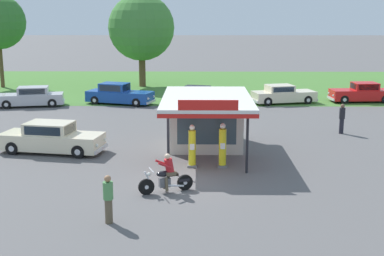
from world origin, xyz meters
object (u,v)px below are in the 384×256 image
object	(u,v)px
featured_classic_sedan	(52,139)
motorcycle_with_rider	(167,176)
parked_car_second_row_spare	(362,93)
bystander_admiring_sedan	(342,118)
gas_pump_offside	(223,147)
parked_car_back_row_centre	(31,97)
bystander_standing_back_lot	(108,198)
parked_car_back_row_centre_left	(119,95)
parked_car_back_row_right	(198,97)
parked_car_back_row_centre_right	(283,95)
gas_pump_nearside	(192,148)

from	to	relation	value
featured_classic_sedan	motorcycle_with_rider	bearing A→B (deg)	-43.68
parked_car_second_row_spare	bystander_admiring_sedan	distance (m)	12.14
motorcycle_with_rider	bystander_admiring_sedan	xyz separation A→B (m)	(9.68, 10.35, 0.29)
motorcycle_with_rider	bystander_admiring_sedan	size ratio (longest dim) A/B	1.20
gas_pump_offside	parked_car_back_row_centre	distance (m)	20.94
featured_classic_sedan	bystander_standing_back_lot	distance (m)	10.08
parked_car_back_row_centre	parked_car_back_row_centre_left	bearing A→B (deg)	10.32
parked_car_back_row_right	parked_car_back_row_centre_left	distance (m)	6.21
parked_car_back_row_right	parked_car_back_row_centre_right	world-z (taller)	parked_car_back_row_right
parked_car_second_row_spare	bystander_standing_back_lot	distance (m)	29.43
parked_car_back_row_centre_right	bystander_admiring_sedan	bearing A→B (deg)	-80.41
gas_pump_offside	featured_classic_sedan	distance (m)	8.94
gas_pump_offside	parked_car_back_row_centre	size ratio (longest dim) A/B	0.39
parked_car_back_row_right	parked_car_back_row_centre_right	size ratio (longest dim) A/B	0.99
parked_car_second_row_spare	parked_car_back_row_centre	size ratio (longest dim) A/B	0.98
parked_car_back_row_right	bystander_admiring_sedan	xyz separation A→B (m)	(8.50, -9.54, 0.28)
featured_classic_sedan	parked_car_back_row_centre_left	xyz separation A→B (m)	(1.23, 14.40, 0.01)
motorcycle_with_rider	parked_car_back_row_right	xyz separation A→B (m)	(1.18, 19.89, 0.01)
featured_classic_sedan	parked_car_back_row_centre_left	bearing A→B (deg)	85.13
featured_classic_sedan	bystander_standing_back_lot	world-z (taller)	bystander_standing_back_lot
parked_car_back_row_centre_right	parked_car_back_row_right	bearing A→B (deg)	-171.96
parked_car_back_row_centre_right	bystander_admiring_sedan	world-z (taller)	bystander_admiring_sedan
motorcycle_with_rider	parked_car_second_row_spare	xyz separation A→B (m)	(14.32, 21.56, 0.05)
featured_classic_sedan	bystander_admiring_sedan	xyz separation A→B (m)	(15.92, 4.39, 0.23)
gas_pump_offside	motorcycle_with_rider	distance (m)	4.22
parked_car_second_row_spare	parked_car_back_row_centre_right	xyz separation A→B (m)	(-6.42, -0.72, -0.03)
gas_pump_offside	parked_car_back_row_centre_left	bearing A→B (deg)	113.59
parked_car_back_row_right	bystander_admiring_sedan	size ratio (longest dim) A/B	2.98
gas_pump_nearside	parked_car_back_row_centre	world-z (taller)	gas_pump_nearside
gas_pump_nearside	bystander_admiring_sedan	xyz separation A→B (m)	(8.72, 6.85, 0.03)
parked_car_second_row_spare	parked_car_back_row_centre_right	size ratio (longest dim) A/B	0.96
gas_pump_nearside	bystander_standing_back_lot	xyz separation A→B (m)	(-2.72, -6.58, -0.02)
bystander_standing_back_lot	bystander_admiring_sedan	xyz separation A→B (m)	(11.45, 13.43, 0.05)
gas_pump_nearside	motorcycle_with_rider	size ratio (longest dim) A/B	0.93
featured_classic_sedan	parked_car_back_row_right	world-z (taller)	featured_classic_sedan
gas_pump_offside	parked_car_back_row_right	bearing A→B (deg)	94.09
bystander_admiring_sedan	parked_car_second_row_spare	bearing A→B (deg)	67.49
parked_car_back_row_centre	bystander_standing_back_lot	world-z (taller)	bystander_standing_back_lot
parked_car_back_row_centre_left	bystander_admiring_sedan	world-z (taller)	bystander_admiring_sedan
featured_classic_sedan	bystander_standing_back_lot	size ratio (longest dim) A/B	3.30
parked_car_back_row_centre_left	bystander_standing_back_lot	xyz separation A→B (m)	(3.24, -23.43, 0.16)
gas_pump_offside	bystander_standing_back_lot	distance (m)	7.76
gas_pump_offside	bystander_admiring_sedan	bearing A→B (deg)	43.08
gas_pump_nearside	gas_pump_offside	world-z (taller)	gas_pump_offside
parked_car_back_row_centre_right	bystander_standing_back_lot	xyz separation A→B (m)	(-9.67, -23.92, 0.22)
gas_pump_nearside	parked_car_second_row_spare	distance (m)	22.47
gas_pump_offside	parked_car_back_row_right	size ratio (longest dim) A/B	0.39
parked_car_back_row_centre	motorcycle_with_rider	bearing A→B (deg)	-58.93
gas_pump_nearside	parked_car_back_row_centre	xyz separation A→B (m)	(-12.50, 15.67, -0.22)
featured_classic_sedan	bystander_standing_back_lot	bearing A→B (deg)	-63.69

